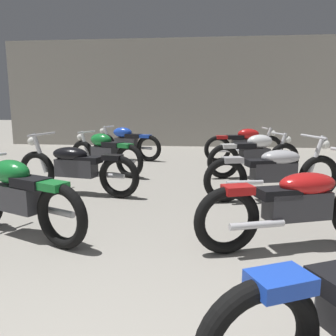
# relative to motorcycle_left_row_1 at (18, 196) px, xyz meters

# --- Properties ---
(back_wall) EXTENTS (13.03, 0.24, 3.60)m
(back_wall) POSITION_rel_motorcycle_left_row_1_xyz_m (1.49, 8.73, 1.34)
(back_wall) COLOR #9E998E
(back_wall) RESTS_ON ground
(motorcycle_left_row_1) EXTENTS (1.84, 0.90, 0.88)m
(motorcycle_left_row_1) POSITION_rel_motorcycle_left_row_1_xyz_m (0.00, 0.00, 0.00)
(motorcycle_left_row_1) COLOR black
(motorcycle_left_row_1) RESTS_ON ground
(motorcycle_left_row_2) EXTENTS (2.15, 0.72, 0.97)m
(motorcycle_left_row_2) POSITION_rel_motorcycle_left_row_1_xyz_m (-0.06, 1.84, -0.01)
(motorcycle_left_row_2) COLOR black
(motorcycle_left_row_2) RESTS_ON ground
(motorcycle_left_row_3) EXTENTS (1.80, 1.00, 0.88)m
(motorcycle_left_row_3) POSITION_rel_motorcycle_left_row_1_xyz_m (-0.07, 3.50, 0.00)
(motorcycle_left_row_3) COLOR black
(motorcycle_left_row_3) RESTS_ON ground
(motorcycle_left_row_4) EXTENTS (1.93, 0.68, 0.88)m
(motorcycle_left_row_4) POSITION_rel_motorcycle_left_row_1_xyz_m (-0.08, 5.45, 0.00)
(motorcycle_left_row_4) COLOR black
(motorcycle_left_row_4) RESTS_ON ground
(motorcycle_right_row_1) EXTENTS (2.08, 0.95, 0.97)m
(motorcycle_right_row_1) POSITION_rel_motorcycle_left_row_1_xyz_m (2.96, 0.04, -0.01)
(motorcycle_right_row_1) COLOR black
(motorcycle_right_row_1) RESTS_ON ground
(motorcycle_right_row_2) EXTENTS (2.12, 0.86, 0.97)m
(motorcycle_right_row_2) POSITION_rel_motorcycle_left_row_1_xyz_m (3.04, 1.84, -0.01)
(motorcycle_right_row_2) COLOR black
(motorcycle_right_row_2) RESTS_ON ground
(motorcycle_right_row_3) EXTENTS (1.90, 0.77, 0.88)m
(motorcycle_right_row_3) POSITION_rel_motorcycle_left_row_1_xyz_m (2.98, 3.57, 0.00)
(motorcycle_right_row_3) COLOR black
(motorcycle_right_row_3) RESTS_ON ground
(motorcycle_right_row_4) EXTENTS (1.97, 0.57, 0.88)m
(motorcycle_right_row_4) POSITION_rel_motorcycle_left_row_1_xyz_m (2.94, 5.33, 0.00)
(motorcycle_right_row_4) COLOR black
(motorcycle_right_row_4) RESTS_ON ground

